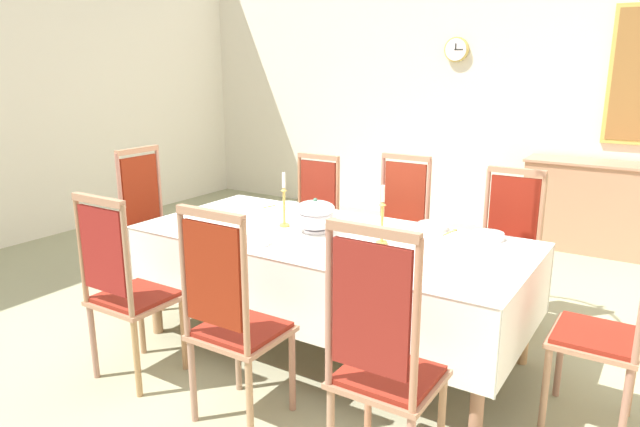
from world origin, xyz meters
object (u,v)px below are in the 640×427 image
(chair_north_b, at_px, (397,228))
(bowl_far_right, at_px, (488,235))
(spoon_secondary, at_px, (453,231))
(candlestick_east, at_px, (382,220))
(sideboard, at_px, (599,207))
(chair_north_c, at_px, (506,247))
(chair_south_a, at_px, (125,287))
(spoon_primary, at_px, (277,205))
(mounted_clock, at_px, (456,50))
(chair_south_c, at_px, (382,358))
(bowl_near_right, at_px, (433,226))
(candlestick_west, at_px, (284,205))
(dining_table, at_px, (330,246))
(bowl_far_left, at_px, (254,241))
(soup_tureen, at_px, (315,216))
(chair_head_west, at_px, (153,224))
(bowl_near_left, at_px, (287,205))
(chair_south_b, at_px, (232,317))
(chair_north_a, at_px, (310,217))

(chair_north_b, bearing_deg, bowl_far_right, 147.93)
(spoon_secondary, bearing_deg, candlestick_east, -109.65)
(candlestick_east, height_order, sideboard, candlestick_east)
(chair_north_c, bearing_deg, chair_south_a, 49.70)
(spoon_primary, xyz_separation_m, mounted_clock, (0.30, 2.97, 1.20))
(chair_south_c, relative_size, bowl_near_right, 6.36)
(chair_south_a, relative_size, candlestick_west, 3.15)
(chair_south_a, height_order, candlestick_west, same)
(dining_table, distance_m, mounted_clock, 3.67)
(bowl_far_left, bearing_deg, bowl_near_right, 48.34)
(soup_tureen, bearing_deg, spoon_primary, 144.99)
(chair_north_b, xyz_separation_m, chair_head_west, (-1.66, -0.97, 0.02))
(chair_south_a, height_order, bowl_far_left, chair_south_a)
(chair_south_a, bearing_deg, bowl_near_left, 83.70)
(bowl_near_right, distance_m, spoon_secondary, 0.14)
(chair_south_b, bearing_deg, mounted_clock, 96.14)
(bowl_far_left, bearing_deg, chair_south_b, -61.97)
(dining_table, distance_m, soup_tureen, 0.22)
(chair_north_a, relative_size, spoon_secondary, 6.15)
(bowl_far_right, xyz_separation_m, spoon_primary, (-1.63, 0.01, -0.02))
(bowl_far_left, distance_m, sideboard, 3.89)
(chair_south_c, bearing_deg, chair_south_a, 179.82)
(chair_north_b, bearing_deg, bowl_near_left, 40.14)
(dining_table, height_order, chair_north_c, chair_north_c)
(candlestick_west, bearing_deg, bowl_near_left, 123.52)
(dining_table, relative_size, spoon_primary, 14.20)
(chair_north_c, bearing_deg, spoon_primary, 18.08)
(chair_head_west, bearing_deg, chair_north_a, 138.79)
(chair_north_b, bearing_deg, bowl_near_right, 133.35)
(spoon_primary, bearing_deg, chair_south_a, -76.09)
(bowl_far_left, bearing_deg, soup_tureen, 68.32)
(chair_north_b, relative_size, spoon_secondary, 6.51)
(spoon_secondary, height_order, mounted_clock, mounted_clock)
(dining_table, relative_size, bowl_far_left, 13.25)
(chair_south_b, bearing_deg, soup_tureen, 97.65)
(bowl_far_left, bearing_deg, bowl_far_right, 36.60)
(bowl_near_right, relative_size, sideboard, 0.13)
(dining_table, distance_m, chair_head_west, 1.65)
(chair_north_b, bearing_deg, chair_north_c, 179.89)
(bowl_near_right, xyz_separation_m, bowl_far_left, (-0.78, -0.88, -0.00))
(candlestick_east, bearing_deg, chair_south_b, -109.44)
(chair_south_c, xyz_separation_m, bowl_far_right, (0.01, 1.42, 0.19))
(chair_south_a, height_order, soup_tureen, chair_south_a)
(spoon_primary, bearing_deg, spoon_secondary, 17.20)
(soup_tureen, bearing_deg, candlestick_east, -0.00)
(chair_south_a, bearing_deg, mounted_clock, 85.59)
(bowl_near_right, bearing_deg, spoon_secondary, 11.30)
(dining_table, xyz_separation_m, bowl_near_right, (0.50, 0.46, 0.10))
(candlestick_east, bearing_deg, mounted_clock, 103.46)
(chair_head_west, relative_size, bowl_near_left, 6.62)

